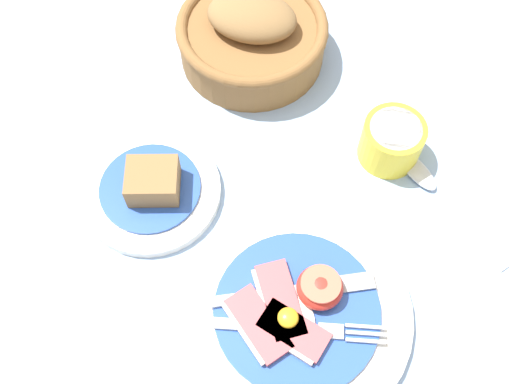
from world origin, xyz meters
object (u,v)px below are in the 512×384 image
(breakfast_plate, at_px, (296,311))
(sugar_cup, at_px, (392,140))
(bread_plate, at_px, (151,188))
(teaspoon_by_saucer, at_px, (430,186))
(bread_basket, at_px, (252,35))

(breakfast_plate, distance_m, sugar_cup, 0.25)
(bread_plate, distance_m, sugar_cup, 0.30)
(breakfast_plate, bearing_deg, teaspoon_by_saucer, 74.97)
(breakfast_plate, relative_size, bread_basket, 1.25)
(bread_plate, distance_m, teaspoon_by_saucer, 0.34)
(teaspoon_by_saucer, bearing_deg, breakfast_plate, 99.22)
(sugar_cup, height_order, bread_basket, bread_basket)
(breakfast_plate, height_order, bread_basket, bread_basket)
(sugar_cup, relative_size, teaspoon_by_saucer, 0.42)
(breakfast_plate, height_order, sugar_cup, sugar_cup)
(bread_plate, bearing_deg, breakfast_plate, -9.73)
(breakfast_plate, bearing_deg, bread_basket, 129.41)
(bread_basket, bearing_deg, bread_plate, -87.15)
(breakfast_plate, relative_size, teaspoon_by_saucer, 1.40)
(bread_plate, bearing_deg, bread_basket, 92.85)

